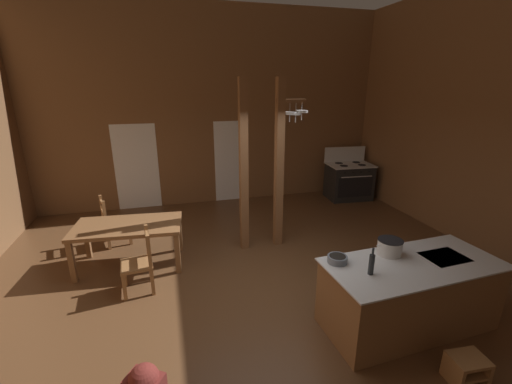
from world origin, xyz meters
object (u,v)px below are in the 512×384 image
Objects in this scene: kitchen_island at (409,294)px; stove_range at (349,181)px; bottle_tall_on_counter at (372,264)px; dining_table at (128,229)px; step_stool at (467,367)px; stockpot_on_counter at (390,247)px; mixing_bowl_on_counter at (337,259)px; ladderback_chair_near_window at (140,263)px; ladderback_chair_by_post at (113,222)px.

kitchen_island is 1.67× the size of stove_range.
stove_range reaches higher than kitchen_island.
stove_range is at bearing 61.98° from bottle_tall_on_counter.
stove_range is 5.35m from bottle_tall_on_counter.
stove_range is at bearing 21.85° from dining_table.
step_stool is 1.18× the size of bottle_tall_on_counter.
dining_table is 4.00m from stockpot_on_counter.
step_stool is 1.60× the size of mixing_bowl_on_counter.
kitchen_island is 0.62m from stockpot_on_counter.
stove_range reaches higher than step_stool.
ladderback_chair_near_window is at bearing 155.60° from stockpot_on_counter.
ladderback_chair_near_window is at bearing 141.76° from step_stool.
ladderback_chair_near_window is 1.81m from ladderback_chair_by_post.
ladderback_chair_near_window is 3.20m from bottle_tall_on_counter.
stockpot_on_counter is (-2.00, -4.35, 0.50)m from stove_range.
dining_table is 7.44× the size of mixing_bowl_on_counter.
stove_range is at bearing 12.13° from ladderback_chair_by_post.
ladderback_chair_by_post is (-5.69, -1.22, -0.03)m from stove_range.
bottle_tall_on_counter reaches higher than ladderback_chair_near_window.
mixing_bowl_on_counter is (-2.74, -4.36, 0.44)m from stove_range.
bottle_tall_on_counter is at bearing -33.91° from ladderback_chair_near_window.
ladderback_chair_by_post is (-0.37, 0.91, -0.20)m from dining_table.
ladderback_chair_near_window is at bearing 146.09° from bottle_tall_on_counter.
stove_range is 3.45× the size of step_stool.
dining_table is at bearing 146.22° from stockpot_on_counter.
stockpot_on_counter is at bearing -114.73° from stove_range.
step_stool is at bearing -52.24° from mixing_bowl_on_counter.
bottle_tall_on_counter is (2.82, -2.57, 0.36)m from dining_table.
kitchen_island is 2.32× the size of ladderback_chair_by_post.
mixing_bowl_on_counter is (2.95, -3.14, 0.48)m from ladderback_chair_by_post.
stove_range reaches higher than mixing_bowl_on_counter.
stockpot_on_counter is at bearing 34.93° from bottle_tall_on_counter.
kitchen_island is at bearing 6.84° from bottle_tall_on_counter.
dining_table is at bearing 137.72° from bottle_tall_on_counter.
stove_range reaches higher than stockpot_on_counter.
ladderback_chair_near_window is at bearing -71.54° from ladderback_chair_by_post.
ladderback_chair_near_window is at bearing -75.65° from dining_table.
mixing_bowl_on_counter is 0.73× the size of bottle_tall_on_counter.
mixing_bowl_on_counter reaches higher than dining_table.
mixing_bowl_on_counter is at bearing -40.78° from dining_table.
stove_range is 5.83m from step_stool.
step_stool is 1.01× the size of stockpot_on_counter.
stove_range is at bearing 57.91° from mixing_bowl_on_counter.
stove_range is 5.82m from ladderback_chair_by_post.
kitchen_island is 2.32× the size of ladderback_chair_near_window.
kitchen_island reaches higher than dining_table.
kitchen_island is at bearing -41.51° from ladderback_chair_by_post.
bottle_tall_on_counter is at bearing 128.79° from step_stool.
mixing_bowl_on_counter is (2.38, -1.42, 0.48)m from ladderback_chair_near_window.
ladderback_chair_by_post is 4.86m from stockpot_on_counter.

